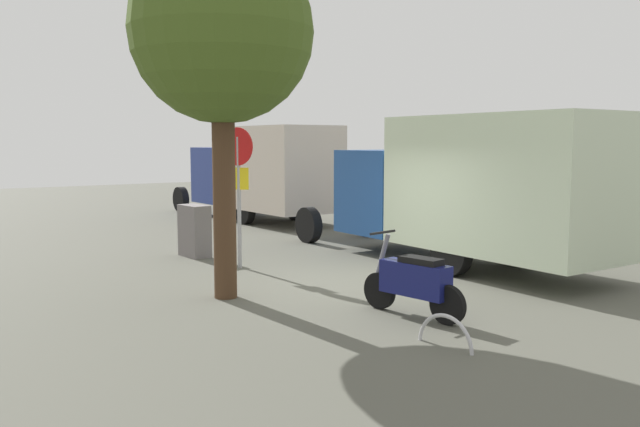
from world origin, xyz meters
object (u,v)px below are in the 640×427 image
Objects in this scene: motorcycle at (414,282)px; street_tree at (222,34)px; bike_rack_hoop at (445,347)px; stop_sign at (238,175)px; box_truck_far at (262,170)px; box_truck_near at (468,185)px; utility_cabinet at (194,231)px.

motorcycle is 0.31× the size of street_tree.
stop_sign is at bearing -3.36° from bike_rack_hoop.
box_truck_far reaches higher than bike_rack_hoop.
box_truck_near is 5.89m from street_tree.
utility_cabinet is at bearing -1.15° from bike_rack_hoop.
stop_sign is (2.53, 3.89, 0.21)m from box_truck_near.
box_truck_far is at bearing -33.07° from stop_sign.
box_truck_near is 4.65m from stop_sign.
street_tree reaches higher than bike_rack_hoop.
motorcycle is 1.57× the size of utility_cabinet.
stop_sign is 3.50m from street_tree.
street_tree is 5.87m from bike_rack_hoop.
box_truck_far is 13.83m from bike_rack_hoop.
box_truck_near is at bearing -123.01° from stop_sign.
utility_cabinet is at bearing 6.65° from stop_sign.
stop_sign is (4.83, 0.31, 1.36)m from motorcycle.
stop_sign is 6.41m from bike_rack_hoop.
utility_cabinet is at bearing -17.04° from street_tree.
box_truck_far is 12.35m from motorcycle.
street_tree is at bearing 87.10° from box_truck_near.
bike_rack_hoop is (-6.12, 0.36, -1.88)m from stop_sign.
bike_rack_hoop is at bearing 130.99° from box_truck_near.
bike_rack_hoop is (-7.85, 0.16, -0.57)m from utility_cabinet.
box_truck_far reaches higher than motorcycle.
street_tree is at bearing 147.33° from stop_sign.
box_truck_near reaches higher than motorcycle.
box_truck_near is at bearing 175.37° from box_truck_far.
motorcycle is at bearing -176.33° from stop_sign.
utility_cabinet reaches higher than bike_rack_hoop.
bike_rack_hoop is (-1.29, 0.67, -0.52)m from motorcycle.
box_truck_near is 4.51× the size of motorcycle.
street_tree reaches higher than stop_sign.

